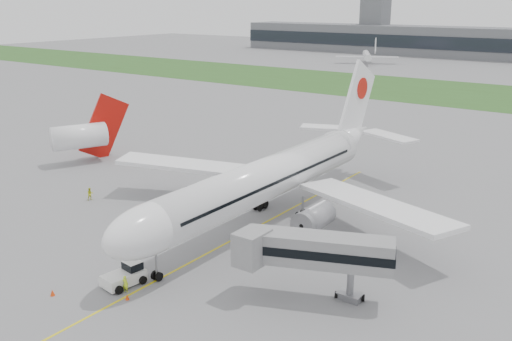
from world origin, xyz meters
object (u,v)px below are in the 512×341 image
Objects in this scene: airliner at (272,176)px; jet_bridge at (310,251)px; pushback_tug at (126,275)px; neighbor_aircraft at (83,135)px; ground_crew_near at (125,284)px.

airliner is 19.86m from jet_bridge.
pushback_tug is at bearing -94.90° from airliner.
neighbor_aircraft is at bearing 175.33° from airliner.
jet_bridge is at bearing -45.85° from airliner.
neighbor_aircraft is (-38.35, 25.37, 3.71)m from pushback_tug.
jet_bridge is 8.09× the size of ground_crew_near.
ground_crew_near is at bearing -170.37° from jet_bridge.
airliner is 32.80× the size of ground_crew_near.
jet_bridge is at bearing 5.73° from neighbor_aircraft.
airliner is at bearing 19.02° from neighbor_aircraft.
ground_crew_near is (-14.54, -9.00, -3.92)m from jet_bridge.
jet_bridge is (13.82, -14.24, -0.92)m from airliner.
neighbor_aircraft is at bearing -45.34° from ground_crew_near.
jet_bridge is at bearing -159.69° from ground_crew_near.
ground_crew_near is (-0.72, -23.24, -4.84)m from airliner.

